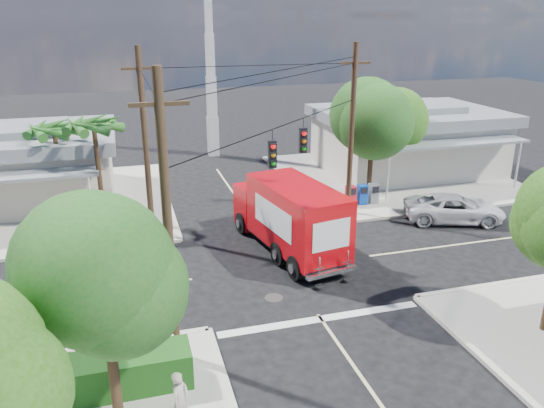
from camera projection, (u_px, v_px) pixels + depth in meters
name	position (u px, v px, depth m)	size (l,w,h in m)	color
ground	(285.00, 267.00, 22.79)	(120.00, 120.00, 0.00)	black
sidewalk_ne	(391.00, 176.00, 35.46)	(14.12, 14.12, 0.14)	#A9A398
sidewalk_nw	(42.00, 207.00, 29.77)	(14.12, 14.12, 0.14)	#A9A398
road_markings	(296.00, 283.00, 21.46)	(32.00, 32.00, 0.01)	beige
building_ne	(407.00, 138.00, 36.10)	(11.80, 10.20, 4.50)	beige
building_nw	(19.00, 164.00, 30.18)	(10.80, 10.20, 4.30)	beige
radio_tower	(211.00, 81.00, 39.12)	(0.80, 0.80, 17.00)	silver
tree_sw_front	(102.00, 276.00, 12.68)	(3.88, 3.78, 6.03)	#422D1C
tree_ne_front	(374.00, 120.00, 29.19)	(4.21, 4.14, 6.66)	#422D1C
tree_ne_back	(396.00, 121.00, 32.05)	(3.77, 3.66, 5.82)	#422D1C
palm_nw_front	(94.00, 127.00, 25.92)	(3.01, 3.08, 5.59)	#422D1C
palm_nw_back	(54.00, 131.00, 26.88)	(3.01, 3.08, 5.19)	#422D1C
utility_poles	(238.00, 155.00, 22.26)	(12.00, 10.68, 9.00)	#473321
picket_fence	(88.00, 362.00, 15.46)	(5.94, 0.06, 1.00)	silver
hedge_sw	(79.00, 380.00, 14.68)	(6.20, 1.20, 1.10)	#1B4A12
vending_boxes	(362.00, 194.00, 29.87)	(1.90, 0.50, 1.10)	red
delivery_truck	(289.00, 216.00, 23.82)	(3.63, 7.95, 3.32)	black
parked_car	(454.00, 208.00, 27.69)	(2.35, 5.10, 1.42)	silver
pedestrian	(180.00, 401.00, 13.49)	(0.60, 0.40, 1.65)	beige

